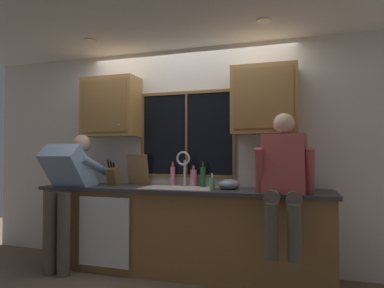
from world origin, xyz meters
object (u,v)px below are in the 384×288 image
Objects in this scene: person_sitting_on_counter at (284,174)px; cutting_board at (138,170)px; person_standing at (68,185)px; bottle_tall_clear at (173,175)px; bottle_amber_small at (203,176)px; knife_block at (113,176)px; bottle_green_glass at (194,177)px; soap_dispenser at (212,183)px; mixing_bowl at (229,184)px.

person_sitting_on_counter is 3.39× the size of cutting_board.
cutting_board is (0.62, 0.51, 0.15)m from person_standing.
bottle_tall_clear is 0.39m from bottle_amber_small.
knife_block is at bearing 170.64° from person_sitting_on_counter.
cutting_board is 1.51× the size of bottle_green_glass.
soap_dispenser is (-0.72, 0.17, -0.12)m from person_sitting_on_counter.
person_sitting_on_counter is 1.14m from bottle_green_glass.
soap_dispenser is at bearing 6.75° from person_standing.
mixing_bowl is 0.79× the size of bottle_tall_clear.
cutting_board is 2.13× the size of soap_dispenser.
mixing_bowl is at bearing 39.92° from soap_dispenser.
person_sitting_on_counter reaches higher than bottle_tall_clear.
person_standing reaches higher than bottle_amber_small.
person_standing is 5.29× the size of bottle_amber_small.
person_standing is at bearing -169.82° from mixing_bowl.
mixing_bowl is 0.74m from bottle_tall_clear.
person_sitting_on_counter is 0.75m from soap_dispenser.
bottle_green_glass is at bearing 21.83° from person_standing.
person_standing is 1.42m from bottle_green_glass.
soap_dispenser is at bearing -47.69° from bottle_green_glass.
mixing_bowl is 0.20m from soap_dispenser.
bottle_amber_small reaches higher than mixing_bowl.
person_standing is at bearing -136.74° from knife_block.
bottle_amber_small is (-0.89, 0.43, -0.06)m from person_sitting_on_counter.
cutting_board is 1.06m from soap_dispenser.
cutting_board is at bearing 39.42° from person_standing.
knife_block is 1.13× the size of bottle_tall_clear.
knife_block is 1.08m from bottle_amber_small.
cutting_board is 1.29× the size of bottle_amber_small.
bottle_tall_clear is (-0.56, 0.33, 0.05)m from soap_dispenser.
bottle_green_glass is (1.31, 0.53, 0.07)m from person_standing.
person_sitting_on_counter is at bearing -26.07° from bottle_green_glass.
bottle_green_glass is (0.70, 0.02, -0.08)m from cutting_board.
person_sitting_on_counter is 1.00m from bottle_amber_small.
person_standing is 1.80m from mixing_bowl.
bottle_tall_clear is (-0.71, 0.21, 0.07)m from mixing_bowl.
bottle_amber_small is (1.45, 0.46, 0.09)m from person_standing.
knife_block is 1.30× the size of bottle_green_glass.
bottle_tall_clear reaches higher than bottle_green_glass.
bottle_tall_clear is at bearing 26.37° from person_standing.
cutting_board is (-1.72, 0.48, -0.00)m from person_sitting_on_counter.
person_standing reaches higher than bottle_tall_clear.
person_standing is at bearing -158.17° from bottle_green_glass.
person_standing reaches higher than soap_dispenser.
bottle_green_glass is at bearing 10.64° from knife_block.
person_standing is 0.81m from cutting_board.
bottle_tall_clear is at bearing 158.65° from person_sitting_on_counter.
bottle_tall_clear reaches higher than mixing_bowl.
cutting_board is at bearing 162.57° from soap_dispenser.
person_standing is 1.63m from soap_dispenser.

